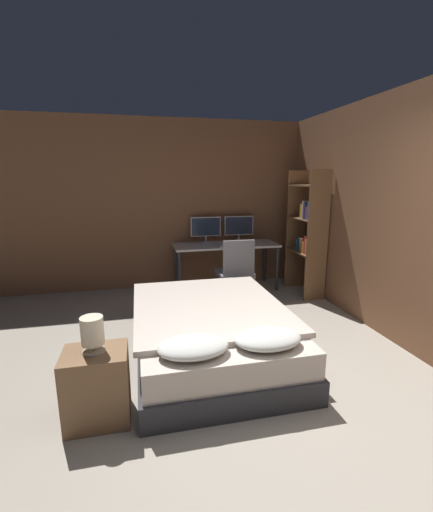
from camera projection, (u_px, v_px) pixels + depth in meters
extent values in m
plane|color=#9E9384|center=(297.00, 444.00, 2.33)|extent=(20.00, 20.00, 0.00)
cube|color=brown|center=(198.00, 205.00, 5.66)|extent=(12.00, 0.06, 2.70)
cube|color=brown|center=(386.00, 217.00, 3.84)|extent=(0.06, 12.00, 2.70)
cube|color=#2D2D33|center=(211.00, 344.00, 3.51)|extent=(1.46, 2.08, 0.22)
cube|color=beige|center=(211.00, 324.00, 3.46)|extent=(1.40, 2.02, 0.24)
cube|color=beige|center=(208.00, 306.00, 3.55)|extent=(1.50, 1.75, 0.05)
ellipsoid|color=silver|center=(193.00, 347.00, 2.60)|extent=(0.55, 0.38, 0.13)
ellipsoid|color=silver|center=(268.00, 339.00, 2.74)|extent=(0.55, 0.38, 0.13)
cube|color=brown|center=(97.00, 386.00, 2.52)|extent=(0.46, 0.36, 0.55)
cylinder|color=gray|center=(94.00, 351.00, 2.45)|extent=(0.16, 0.16, 0.01)
cylinder|color=gray|center=(94.00, 347.00, 2.45)|extent=(0.02, 0.02, 0.05)
cylinder|color=beige|center=(92.00, 331.00, 2.42)|extent=(0.16, 0.16, 0.20)
cube|color=beige|center=(226.00, 245.00, 5.50)|extent=(1.67, 0.65, 0.03)
cylinder|color=#2D2D33|center=(180.00, 275.00, 5.15)|extent=(0.05, 0.05, 0.72)
cylinder|color=#2D2D33|center=(277.00, 269.00, 5.50)|extent=(0.05, 0.05, 0.72)
cylinder|color=#2D2D33|center=(176.00, 266.00, 5.67)|extent=(0.05, 0.05, 0.72)
cylinder|color=#2D2D33|center=(265.00, 261.00, 6.01)|extent=(0.05, 0.05, 0.72)
cylinder|color=#B7B7BC|center=(206.00, 242.00, 5.65)|extent=(0.16, 0.16, 0.01)
cylinder|color=#B7B7BC|center=(206.00, 239.00, 5.64)|extent=(0.03, 0.03, 0.09)
cube|color=#B7B7BC|center=(206.00, 227.00, 5.59)|extent=(0.50, 0.03, 0.32)
cube|color=#192338|center=(206.00, 227.00, 5.58)|extent=(0.47, 0.00, 0.29)
cylinder|color=#B7B7BC|center=(239.00, 241.00, 5.77)|extent=(0.16, 0.16, 0.01)
cylinder|color=#B7B7BC|center=(239.00, 238.00, 5.76)|extent=(0.03, 0.03, 0.09)
cube|color=#B7B7BC|center=(239.00, 226.00, 5.71)|extent=(0.50, 0.03, 0.32)
cube|color=#192338|center=(239.00, 226.00, 5.70)|extent=(0.47, 0.00, 0.29)
cube|color=#B7B7BC|center=(229.00, 246.00, 5.29)|extent=(0.34, 0.13, 0.02)
ellipsoid|color=#B7B7BC|center=(245.00, 245.00, 5.34)|extent=(0.07, 0.05, 0.04)
cylinder|color=black|center=(234.00, 300.00, 5.05)|extent=(0.52, 0.52, 0.04)
cylinder|color=gray|center=(234.00, 287.00, 5.01)|extent=(0.05, 0.05, 0.35)
cube|color=slate|center=(234.00, 273.00, 4.96)|extent=(0.49, 0.49, 0.07)
cube|color=slate|center=(239.00, 258.00, 4.69)|extent=(0.44, 0.05, 0.49)
cube|color=brown|center=(318.00, 237.00, 4.91)|extent=(0.33, 0.02, 1.90)
cube|color=brown|center=(296.00, 230.00, 5.58)|extent=(0.33, 0.02, 1.90)
cube|color=brown|center=(305.00, 252.00, 5.31)|extent=(0.33, 0.68, 0.02)
cube|color=brown|center=(307.00, 219.00, 5.20)|extent=(0.33, 0.68, 0.02)
cube|color=brown|center=(309.00, 186.00, 5.09)|extent=(0.33, 0.68, 0.02)
cube|color=#B2332D|center=(316.00, 246.00, 4.98)|extent=(0.27, 0.04, 0.26)
cube|color=orange|center=(314.00, 247.00, 5.03)|extent=(0.27, 0.03, 0.24)
cube|color=#B2332D|center=(313.00, 245.00, 5.06)|extent=(0.27, 0.04, 0.27)
cube|color=orange|center=(311.00, 247.00, 5.11)|extent=(0.27, 0.04, 0.18)
cube|color=#B2332D|center=(310.00, 245.00, 5.15)|extent=(0.27, 0.04, 0.23)
cube|color=#337042|center=(308.00, 245.00, 5.19)|extent=(0.27, 0.02, 0.21)
cube|color=#337042|center=(308.00, 245.00, 5.22)|extent=(0.27, 0.03, 0.22)
cube|color=#28282D|center=(306.00, 244.00, 5.26)|extent=(0.27, 0.04, 0.23)
cube|color=#2D4784|center=(305.00, 245.00, 5.31)|extent=(0.27, 0.04, 0.19)
cube|color=gold|center=(318.00, 213.00, 4.88)|extent=(0.27, 0.04, 0.20)
cube|color=#2D4784|center=(316.00, 211.00, 4.91)|extent=(0.27, 0.04, 0.26)
cube|color=#7A387F|center=(314.00, 213.00, 4.97)|extent=(0.27, 0.03, 0.19)
cube|color=#28282D|center=(313.00, 211.00, 5.01)|extent=(0.27, 0.04, 0.23)
cube|color=#2D4784|center=(312.00, 211.00, 5.04)|extent=(0.27, 0.03, 0.24)
cube|color=#BCB29E|center=(311.00, 210.00, 5.07)|extent=(0.27, 0.02, 0.27)
cube|color=gold|center=(310.00, 212.00, 5.11)|extent=(0.27, 0.03, 0.20)
cube|color=orange|center=(308.00, 211.00, 5.14)|extent=(0.27, 0.03, 0.22)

